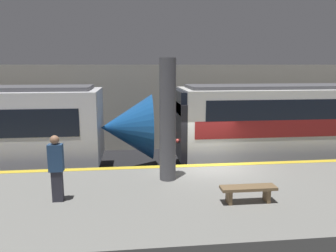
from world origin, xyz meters
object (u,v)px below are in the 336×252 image
(train_boxy, at_px, (330,125))
(person_waiting, at_px, (56,166))
(support_pillar_near, at_px, (168,120))
(platform_bench, at_px, (248,190))

(train_boxy, xyz_separation_m, person_waiting, (-11.21, -5.38, 0.07))
(support_pillar_near, distance_m, platform_bench, 3.25)
(support_pillar_near, xyz_separation_m, platform_bench, (1.94, -2.06, -1.59))
(platform_bench, bearing_deg, support_pillar_near, 133.24)
(train_boxy, height_order, platform_bench, train_boxy)
(train_boxy, distance_m, platform_bench, 8.62)
(train_boxy, bearing_deg, person_waiting, -154.37)
(train_boxy, xyz_separation_m, platform_bench, (-6.12, -6.05, -0.57))
(person_waiting, xyz_separation_m, platform_bench, (5.09, -0.67, -0.64))
(support_pillar_near, xyz_separation_m, train_boxy, (8.06, 3.99, -1.03))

